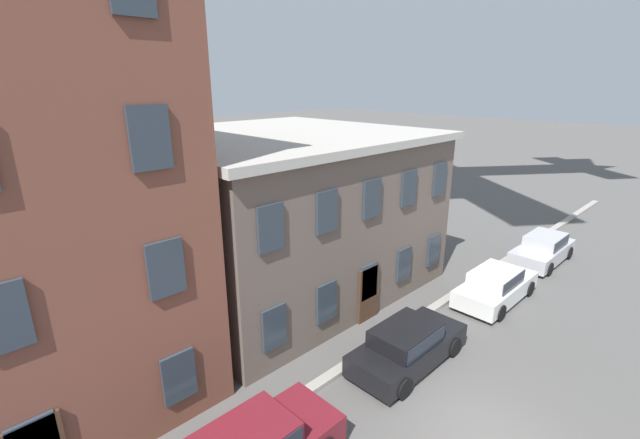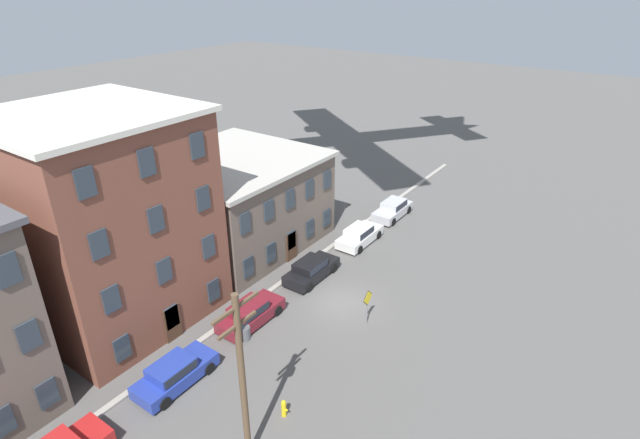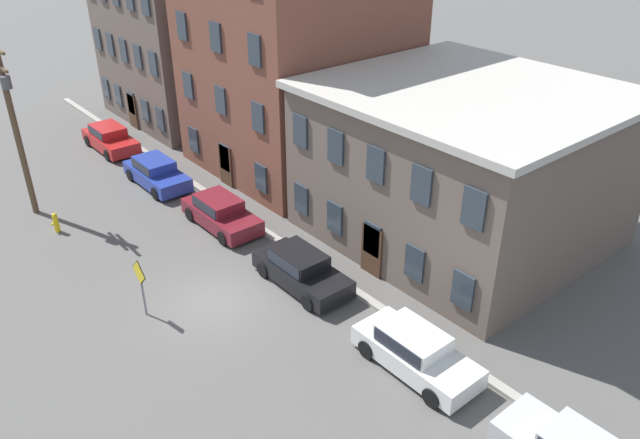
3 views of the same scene
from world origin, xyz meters
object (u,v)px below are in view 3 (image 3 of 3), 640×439
object	(u,v)px
car_black	(301,268)
utility_pole	(13,118)
car_white	(415,350)
fire_hydrant	(56,222)
car_maroon	(221,211)
caution_sign	(140,279)
car_red	(110,137)
car_blue	(156,172)

from	to	relation	value
car_black	utility_pole	world-z (taller)	utility_pole
car_white	utility_pole	xyz separation A→B (m)	(-19.22, -6.02, 4.05)
car_white	utility_pole	distance (m)	20.55
car_white	fire_hydrant	size ratio (longest dim) A/B	4.58
car_maroon	caution_sign	size ratio (longest dim) A/B	1.83
car_black	car_white	distance (m)	6.22
caution_sign	fire_hydrant	distance (m)	8.40
car_red	car_white	size ratio (longest dim) A/B	1.00
car_black	fire_hydrant	size ratio (longest dim) A/B	4.58
car_maroon	fire_hydrant	distance (m)	7.49
car_red	car_white	world-z (taller)	same
car_maroon	caution_sign	xyz separation A→B (m)	(3.97, -5.77, 0.85)
car_red	car_maroon	world-z (taller)	same
car_white	caution_sign	xyz separation A→B (m)	(-8.35, -5.57, 0.85)
car_white	fire_hydrant	xyz separation A→B (m)	(-16.67, -5.90, -0.27)
car_red	car_blue	size ratio (longest dim) A/B	1.00
car_white	utility_pole	size ratio (longest dim) A/B	0.52
car_maroon	car_black	xyz separation A→B (m)	(6.10, -0.08, 0.00)
car_maroon	fire_hydrant	size ratio (longest dim) A/B	4.58
car_black	utility_pole	xyz separation A→B (m)	(-13.00, -6.15, 4.05)
caution_sign	utility_pole	distance (m)	11.34
car_red	utility_pole	distance (m)	9.05
car_maroon	utility_pole	xyz separation A→B (m)	(-6.90, -6.23, 4.05)
car_red	car_white	distance (m)	24.50
utility_pole	car_maroon	bearing A→B (deg)	42.05
car_maroon	caution_sign	bearing A→B (deg)	-55.49
car_blue	car_white	size ratio (longest dim) A/B	1.00
fire_hydrant	car_red	bearing A→B (deg)	142.53
caution_sign	car_blue	bearing A→B (deg)	150.86
car_white	fire_hydrant	distance (m)	17.68
car_red	car_black	world-z (taller)	same
car_blue	car_white	world-z (taller)	same
fire_hydrant	car_white	bearing A→B (deg)	19.48
car_maroon	car_white	bearing A→B (deg)	-0.95
car_blue	fire_hydrant	bearing A→B (deg)	-74.70
car_blue	caution_sign	xyz separation A→B (m)	(9.92, -5.53, 0.85)
car_red	utility_pole	xyz separation A→B (m)	(5.28, -6.14, 4.05)
car_white	caution_sign	world-z (taller)	caution_sign
car_maroon	utility_pole	world-z (taller)	utility_pole
car_blue	utility_pole	xyz separation A→B (m)	(-0.95, -5.98, 4.05)
car_black	car_white	world-z (taller)	same
car_maroon	car_blue	bearing A→B (deg)	-177.64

